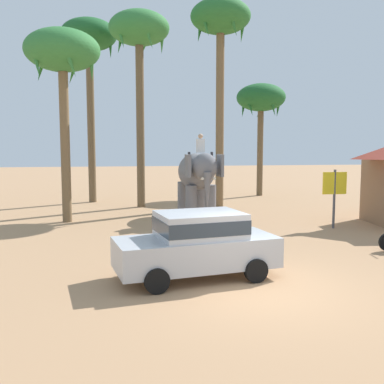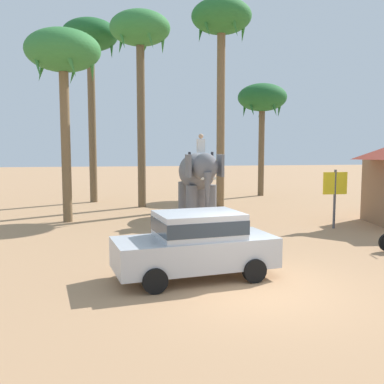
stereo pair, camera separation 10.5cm
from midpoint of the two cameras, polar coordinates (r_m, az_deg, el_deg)
The scene contains 9 objects.
ground_plane at distance 10.74m, azimuth 8.87°, elevation -12.53°, with size 120.00×120.00×0.00m, color tan.
car_sedan_foreground at distance 11.45m, azimuth 0.80°, elevation -6.44°, with size 4.35×2.44×1.70m.
elephant_with_mahout at distance 20.57m, azimuth 0.89°, elevation 2.14°, with size 1.82×3.93×3.88m.
palm_tree_behind_elephant at distance 25.04m, azimuth -6.52°, elevation 19.16°, with size 3.20×3.20×10.40m.
palm_tree_near_hut at distance 30.13m, azimuth 9.06°, elevation 11.50°, with size 3.20×3.20×7.37m.
palm_tree_left_of_road at distance 27.59m, azimuth -12.76°, elevation 18.12°, with size 3.20×3.20×10.56m.
palm_tree_far_back at distance 20.61m, azimuth -16.00°, elevation 16.34°, with size 3.20×3.20×8.30m.
palm_tree_leaning_seaward at distance 25.26m, azimuth 3.90°, elevation 20.42°, with size 3.20×3.20×11.05m.
signboard_yellow at distance 18.97m, azimuth 17.95°, elevation 0.59°, with size 1.00×0.10×2.40m.
Camera 2 is at (-2.99, -9.72, 3.42)m, focal length 41.74 mm.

